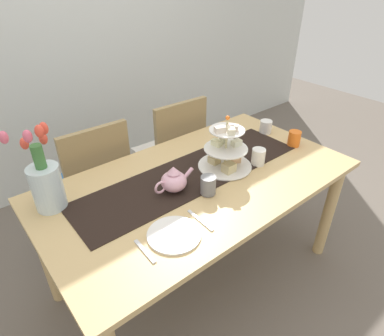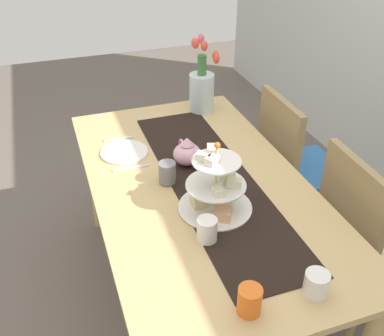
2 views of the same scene
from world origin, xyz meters
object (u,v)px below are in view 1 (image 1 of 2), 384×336
at_px(fork_left, 145,251).
at_px(mug_white_text, 258,157).
at_px(mug_orange, 294,139).
at_px(mug_grey, 208,185).
at_px(chair_right, 173,149).
at_px(dinner_plate_left, 174,234).
at_px(tiered_cake_stand, 226,152).
at_px(teapot, 174,181).
at_px(knife_left, 200,220).
at_px(chair_left, 94,179).
at_px(cream_jug, 266,127).
at_px(dining_table, 199,194).
at_px(tulip_vase, 46,182).

xyz_separation_m(fork_left, mug_white_text, (0.86, 0.16, 0.04)).
bearing_deg(mug_orange, mug_grey, -177.03).
relative_size(chair_right, mug_orange, 9.58).
bearing_deg(dinner_plate_left, tiered_cake_stand, 25.01).
distance_m(teapot, knife_left, 0.27).
distance_m(tiered_cake_stand, mug_grey, 0.28).
xyz_separation_m(chair_left, tiered_cake_stand, (0.50, -0.69, 0.33)).
bearing_deg(mug_white_text, mug_orange, 1.33).
height_order(chair_left, chair_right, same).
bearing_deg(mug_orange, fork_left, -172.04).
bearing_deg(chair_left, cream_jug, -28.18).
height_order(chair_left, mug_grey, chair_left).
xyz_separation_m(chair_left, cream_jug, (1.02, -0.54, 0.27)).
height_order(chair_left, knife_left, chair_left).
xyz_separation_m(tiered_cake_stand, dinner_plate_left, (-0.55, -0.26, -0.09)).
xyz_separation_m(dining_table, fork_left, (-0.50, -0.26, 0.10)).
xyz_separation_m(tiered_cake_stand, mug_grey, (-0.24, -0.13, -0.04)).
xyz_separation_m(teapot, dinner_plate_left, (-0.19, -0.26, -0.05)).
xyz_separation_m(tiered_cake_stand, fork_left, (-0.70, -0.26, -0.09)).
xyz_separation_m(tiered_cake_stand, mug_white_text, (0.16, -0.10, -0.05)).
xyz_separation_m(fork_left, knife_left, (0.29, 0.00, 0.00)).
distance_m(dining_table, chair_left, 0.76).
bearing_deg(dining_table, knife_left, -129.81).
bearing_deg(cream_jug, fork_left, -161.73).
height_order(tulip_vase, mug_grey, tulip_vase).
height_order(mug_grey, mug_orange, mug_grey).
relative_size(cream_jug, mug_orange, 0.89).
bearing_deg(knife_left, fork_left, 180.00).
height_order(chair_right, cream_jug, chair_right).
bearing_deg(mug_white_text, teapot, 169.34).
xyz_separation_m(chair_right, mug_white_text, (0.03, -0.78, 0.28)).
height_order(tulip_vase, mug_orange, tulip_vase).
relative_size(dining_table, chair_right, 1.83).
relative_size(tulip_vase, cream_jug, 5.04).
bearing_deg(tulip_vase, dining_table, -20.92).
bearing_deg(mug_orange, dining_table, 172.65).
bearing_deg(chair_right, dinner_plate_left, -125.90).
distance_m(knife_left, mug_grey, 0.21).
distance_m(dinner_plate_left, knife_left, 0.15).
bearing_deg(dining_table, chair_left, 114.61).
xyz_separation_m(dining_table, knife_left, (-0.21, -0.26, 0.10)).
bearing_deg(fork_left, dining_table, 27.05).
relative_size(tiered_cake_stand, dinner_plate_left, 1.32).
bearing_deg(tiered_cake_stand, dining_table, 179.67).
relative_size(chair_right, mug_grey, 9.58).
relative_size(dining_table, mug_orange, 17.57).
relative_size(tiered_cake_stand, mug_orange, 3.20).
height_order(dinner_plate_left, fork_left, dinner_plate_left).
relative_size(dining_table, knife_left, 9.82).
xyz_separation_m(dinner_plate_left, mug_grey, (0.31, 0.13, 0.05)).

